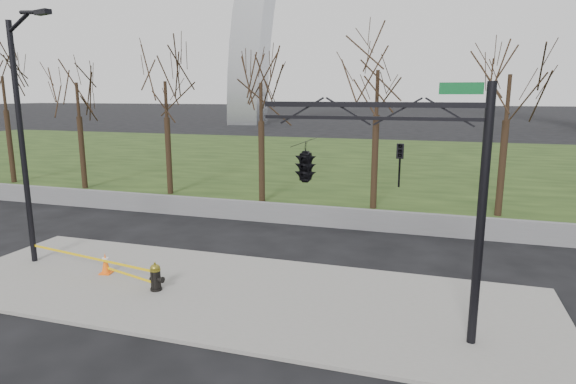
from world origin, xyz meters
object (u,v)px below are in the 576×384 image
(fire_hydrant, at_px, (156,277))
(traffic_cone, at_px, (106,263))
(street_light, at_px, (24,127))
(traffic_signal_mast, at_px, (337,163))

(fire_hydrant, bearing_deg, traffic_cone, 171.88)
(street_light, xyz_separation_m, traffic_signal_mast, (10.58, -1.34, -0.55))
(fire_hydrant, relative_size, traffic_signal_mast, 0.14)
(traffic_signal_mast, bearing_deg, traffic_cone, 171.48)
(traffic_cone, bearing_deg, fire_hydrant, -16.65)
(fire_hydrant, distance_m, street_light, 6.74)
(fire_hydrant, height_order, traffic_cone, fire_hydrant)
(traffic_signal_mast, bearing_deg, street_light, 172.69)
(fire_hydrant, relative_size, street_light, 0.10)
(traffic_cone, distance_m, traffic_signal_mast, 8.59)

